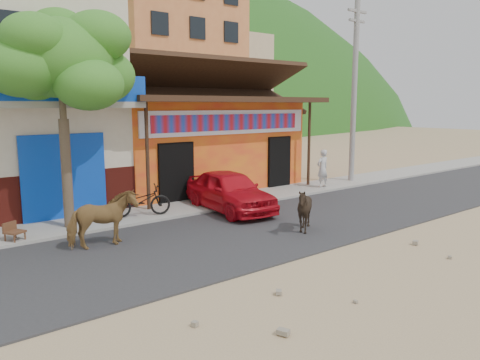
# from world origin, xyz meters

# --- Properties ---
(ground) EXTENTS (120.00, 120.00, 0.00)m
(ground) POSITION_xyz_m (0.00, 0.00, 0.00)
(ground) COLOR #9E825B
(ground) RESTS_ON ground
(road) EXTENTS (60.00, 5.00, 0.04)m
(road) POSITION_xyz_m (0.00, 2.50, 0.02)
(road) COLOR #28282B
(road) RESTS_ON ground
(sidewalk) EXTENTS (60.00, 2.00, 0.12)m
(sidewalk) POSITION_xyz_m (0.00, 6.00, 0.06)
(sidewalk) COLOR gray
(sidewalk) RESTS_ON ground
(dance_club) EXTENTS (8.00, 6.00, 3.60)m
(dance_club) POSITION_xyz_m (2.00, 10.00, 1.80)
(dance_club) COLOR orange
(dance_club) RESTS_ON ground
(apartment_front) EXTENTS (9.00, 9.00, 12.00)m
(apartment_front) POSITION_xyz_m (9.00, 24.00, 6.00)
(apartment_front) COLOR #CC723F
(apartment_front) RESTS_ON ground
(apartment_rear) EXTENTS (8.00, 8.00, 10.00)m
(apartment_rear) POSITION_xyz_m (18.00, 30.00, 5.00)
(apartment_rear) COLOR tan
(apartment_rear) RESTS_ON ground
(tree) EXTENTS (3.00, 3.00, 6.00)m
(tree) POSITION_xyz_m (-4.60, 5.80, 3.12)
(tree) COLOR #2D721E
(tree) RESTS_ON sidewalk
(utility_pole) EXTENTS (0.24, 0.24, 8.00)m
(utility_pole) POSITION_xyz_m (8.20, 6.00, 4.12)
(utility_pole) COLOR gray
(utility_pole) RESTS_ON sidewalk
(cow_tan) EXTENTS (1.67, 0.83, 1.38)m
(cow_tan) POSITION_xyz_m (-4.53, 3.62, 0.73)
(cow_tan) COLOR olive
(cow_tan) RESTS_ON road
(cow_dark) EXTENTS (1.21, 1.09, 1.24)m
(cow_dark) POSITION_xyz_m (0.33, 1.49, 0.66)
(cow_dark) COLOR black
(cow_dark) RESTS_ON road
(red_car) EXTENTS (2.09, 4.14, 1.35)m
(red_car) POSITION_xyz_m (0.31, 4.80, 0.72)
(red_car) COLOR red
(red_car) RESTS_ON road
(scooter) EXTENTS (1.92, 1.14, 0.96)m
(scooter) POSITION_xyz_m (-2.46, 5.68, 0.60)
(scooter) COLOR black
(scooter) RESTS_ON sidewalk
(pedestrian) EXTENTS (0.58, 0.39, 1.57)m
(pedestrian) POSITION_xyz_m (5.77, 5.59, 0.90)
(pedestrian) COLOR silver
(pedestrian) RESTS_ON sidewalk
(cafe_chair_right) EXTENTS (0.54, 0.54, 0.86)m
(cafe_chair_right) POSITION_xyz_m (-6.14, 5.30, 0.55)
(cafe_chair_right) COLOR #4E321A
(cafe_chair_right) RESTS_ON sidewalk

